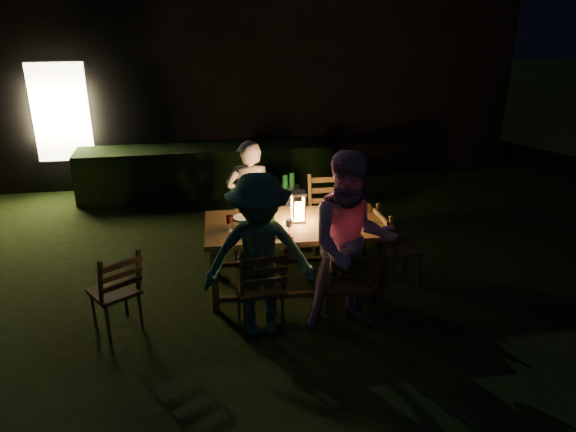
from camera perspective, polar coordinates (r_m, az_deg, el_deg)
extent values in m
plane|color=black|center=(6.29, -2.51, -8.98)|extent=(40.00, 40.00, 0.00)
cube|color=black|center=(11.67, -6.33, 14.06)|extent=(10.00, 4.00, 3.20)
cube|color=#FFE5B2|center=(9.99, -22.07, 9.71)|extent=(0.90, 0.06, 1.60)
cube|color=black|center=(9.53, -8.21, 4.65)|extent=(4.20, 0.70, 0.80)
cube|color=#453117|center=(6.25, 0.65, -1.01)|extent=(2.01, 1.05, 0.06)
cube|color=#453117|center=(6.03, -7.44, -6.69)|extent=(0.07, 0.07, 0.73)
cube|color=#453117|center=(6.75, -7.46, -3.35)|extent=(0.07, 0.07, 0.73)
cube|color=#453117|center=(6.25, 9.41, -5.66)|extent=(0.07, 0.07, 0.73)
cube|color=#453117|center=(6.95, 7.59, -2.55)|extent=(0.07, 0.07, 0.73)
cube|color=#453117|center=(5.68, -2.88, -7.18)|extent=(0.50, 0.49, 0.04)
cube|color=#453117|center=(5.37, -2.49, -5.47)|extent=(0.48, 0.20, 0.54)
cube|color=#453117|center=(5.81, 6.06, -6.81)|extent=(0.47, 0.45, 0.04)
cube|color=#453117|center=(5.52, 6.53, -5.23)|extent=(0.45, 0.18, 0.52)
cube|color=#453117|center=(7.03, -3.82, -1.29)|extent=(0.50, 0.49, 0.04)
cube|color=#453117|center=(7.10, -3.79, 1.42)|extent=(0.46, 0.21, 0.52)
cube|color=#453117|center=(7.13, 4.22, -0.60)|extent=(0.49, 0.47, 0.04)
cube|color=#453117|center=(7.21, 3.95, 2.30)|extent=(0.49, 0.17, 0.57)
cube|color=#453117|center=(6.66, 11.38, -3.19)|extent=(0.44, 0.46, 0.04)
cube|color=#453117|center=(6.48, 10.03, -1.15)|extent=(0.17, 0.44, 0.51)
cube|color=#453117|center=(5.93, -17.23, -7.32)|extent=(0.58, 0.57, 0.04)
cube|color=#453117|center=(5.65, -16.74, -5.66)|extent=(0.44, 0.35, 0.50)
imported|color=beige|center=(6.97, -3.92, 1.45)|extent=(0.59, 0.40, 1.57)
imported|color=#D995BA|center=(5.53, 6.43, -2.79)|extent=(0.93, 0.74, 1.86)
imported|color=#2F5E4B|center=(5.44, -2.90, -4.13)|extent=(1.11, 0.67, 1.69)
cube|color=white|center=(6.28, 1.04, -0.42)|extent=(0.15, 0.15, 0.03)
cube|color=white|center=(6.16, 1.07, 2.33)|extent=(0.16, 0.16, 0.03)
cylinder|color=#FF9E3F|center=(6.24, 1.05, 0.56)|extent=(0.09, 0.09, 0.18)
cylinder|color=white|center=(6.39, -4.51, -0.15)|extent=(0.25, 0.25, 0.01)
cylinder|color=white|center=(5.99, -4.29, -1.75)|extent=(0.25, 0.25, 0.01)
cylinder|color=white|center=(6.50, 4.33, 0.27)|extent=(0.25, 0.25, 0.01)
cylinder|color=white|center=(6.11, 5.12, -1.28)|extent=(0.25, 0.25, 0.01)
cylinder|color=#0F471E|center=(6.15, -1.65, 0.34)|extent=(0.07, 0.07, 0.28)
cube|color=red|center=(5.92, -0.37, -1.97)|extent=(0.18, 0.14, 0.01)
cube|color=red|center=(6.06, 6.20, -1.54)|extent=(0.18, 0.14, 0.01)
cube|color=black|center=(5.91, -4.93, -2.13)|extent=(0.14, 0.07, 0.01)
cylinder|color=olive|center=(7.37, 0.04, 1.26)|extent=(0.47, 0.47, 0.04)
cylinder|color=olive|center=(7.49, 0.04, -0.92)|extent=(0.05, 0.05, 0.61)
cylinder|color=#A5A8AD|center=(7.33, 0.04, 2.20)|extent=(0.30, 0.30, 0.22)
cylinder|color=#0F471E|center=(7.27, -0.30, 2.44)|extent=(0.07, 0.07, 0.32)
cylinder|color=#0F471E|center=(7.35, 0.38, 2.69)|extent=(0.07, 0.07, 0.32)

